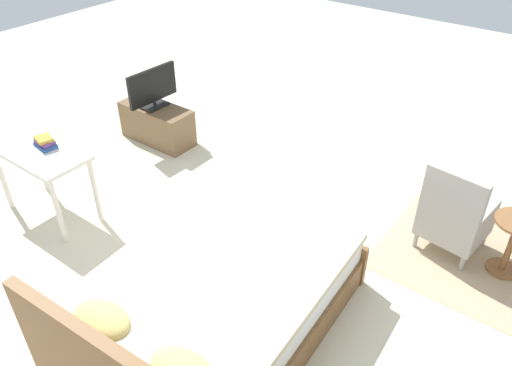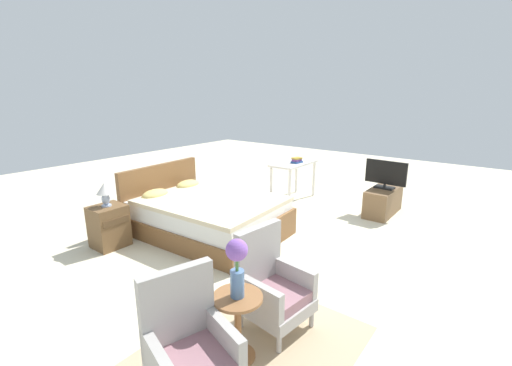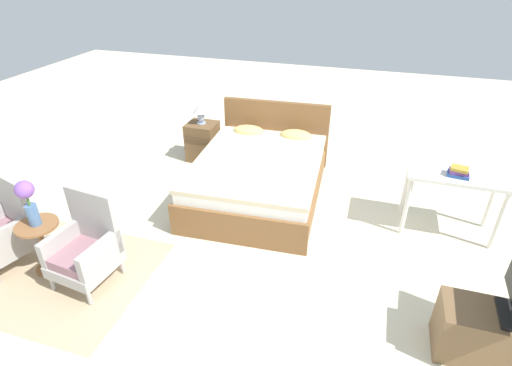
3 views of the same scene
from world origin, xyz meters
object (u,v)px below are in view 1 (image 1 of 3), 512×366
Objects in this scene: armchair_by_window_right at (454,217)px; book_stack at (45,142)px; vanity_desk at (41,160)px; tv_flatscreen at (153,88)px; bed at (212,303)px; tv_stand at (157,124)px.

book_stack is at bearing 27.80° from armchair_by_window_right.
vanity_desk is (3.43, 1.88, 0.27)m from armchair_by_window_right.
vanity_desk is 0.18m from book_stack.
armchair_by_window_right is 1.30× the size of tv_flatscreen.
bed reaches higher than armchair_by_window_right.
armchair_by_window_right is at bearing -151.28° from vanity_desk.
book_stack reaches higher than tv_stand.
book_stack is at bearing 98.98° from tv_stand.
armchair_by_window_right is 4.03× the size of book_stack.
book_stack is (-0.02, -0.08, 0.17)m from vanity_desk.
vanity_desk reaches higher than tv_stand.
tv_flatscreen is at bearing -80.94° from book_stack.
bed is 3.19× the size of tv_flatscreen.
tv_stand is 4.20× the size of book_stack.
bed is 2.17× the size of vanity_desk.
armchair_by_window_right is at bearing -177.44° from tv_flatscreen.
bed reaches higher than book_stack.
book_stack is (2.27, -0.22, 0.52)m from bed.
vanity_desk is (-0.25, 1.71, -0.07)m from tv_flatscreen.
armchair_by_window_right is (-1.15, -2.03, 0.08)m from bed.
tv_flatscreen reaches higher than vanity_desk.
tv_flatscreen is at bearing 2.56° from armchair_by_window_right.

